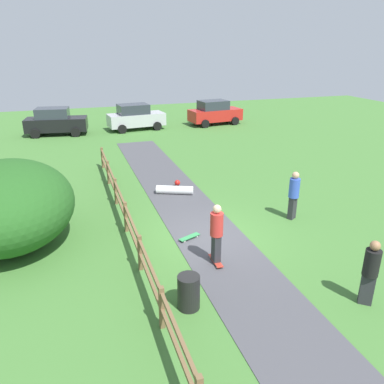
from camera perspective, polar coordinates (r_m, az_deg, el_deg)
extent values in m
plane|color=#427533|center=(13.18, 2.51, -6.62)|extent=(60.00, 60.00, 0.00)
cube|color=#47474C|center=(13.17, 2.51, -6.58)|extent=(2.40, 28.00, 0.02)
cube|color=brown|center=(9.12, -4.52, -16.78)|extent=(0.12, 0.12, 1.10)
cube|color=brown|center=(11.22, -7.75, -8.95)|extent=(0.12, 0.12, 1.10)
cube|color=brown|center=(13.48, -9.84, -3.65)|extent=(0.12, 0.12, 1.10)
cube|color=brown|center=(15.84, -11.30, 0.10)|extent=(0.12, 0.12, 1.10)
cube|color=brown|center=(18.25, -12.38, 2.87)|extent=(0.12, 0.12, 1.10)
cube|color=brown|center=(20.71, -13.21, 4.99)|extent=(0.12, 0.12, 1.10)
cube|color=brown|center=(12.36, -8.88, -6.27)|extent=(0.08, 18.00, 0.09)
cube|color=brown|center=(12.16, -9.00, -4.38)|extent=(0.08, 18.00, 0.09)
ellipsoid|color=#23561E|center=(13.48, -25.82, -1.75)|extent=(4.14, 4.96, 2.75)
cylinder|color=black|center=(9.73, -0.50, -14.68)|extent=(0.56, 0.56, 0.90)
cube|color=#B23326|center=(11.66, 3.56, -10.14)|extent=(0.22, 0.80, 0.02)
cylinder|color=silver|center=(11.88, 2.74, -9.70)|extent=(0.03, 0.06, 0.06)
cylinder|color=silver|center=(11.93, 3.43, -9.59)|extent=(0.03, 0.06, 0.06)
cylinder|color=silver|center=(11.43, 3.69, -11.08)|extent=(0.03, 0.06, 0.06)
cylinder|color=silver|center=(11.48, 4.41, -10.95)|extent=(0.03, 0.06, 0.06)
cube|color=#2D2D33|center=(11.44, 3.61, -8.29)|extent=(0.21, 0.32, 0.84)
cylinder|color=red|center=(11.08, 3.70, -4.81)|extent=(0.39, 0.39, 0.70)
sphere|color=beige|center=(10.88, 3.76, -2.55)|extent=(0.25, 0.25, 0.25)
cylinder|color=white|center=(16.68, -2.59, 0.32)|extent=(1.61, 0.96, 0.36)
sphere|color=red|center=(17.53, -2.20, 1.39)|extent=(0.26, 0.26, 0.26)
cube|color=#338C4C|center=(12.94, -0.38, -6.70)|extent=(0.82, 0.49, 0.02)
cylinder|color=silver|center=(12.75, -1.12, -7.38)|extent=(0.07, 0.05, 0.06)
cylinder|color=silver|center=(12.85, -1.56, -7.13)|extent=(0.07, 0.05, 0.06)
cylinder|color=silver|center=(13.07, 0.77, -6.60)|extent=(0.07, 0.05, 0.06)
cylinder|color=silver|center=(13.17, 0.34, -6.37)|extent=(0.07, 0.05, 0.06)
cube|color=#2D2D33|center=(10.81, 24.58, -13.01)|extent=(0.38, 0.36, 0.83)
cylinder|color=black|center=(10.43, 25.23, -9.52)|extent=(0.53, 0.53, 0.69)
sphere|color=#9E704C|center=(10.21, 25.64, -7.23)|extent=(0.25, 0.25, 0.25)
cube|color=#2D2D33|center=(14.76, 14.71, -2.29)|extent=(0.38, 0.34, 0.86)
cylinder|color=blue|center=(14.48, 15.00, 0.59)|extent=(0.52, 0.52, 0.72)
sphere|color=tan|center=(14.32, 15.19, 2.42)|extent=(0.26, 0.26, 0.26)
cube|color=black|center=(29.36, -19.51, 9.51)|extent=(4.40, 2.28, 0.90)
cube|color=#2D333D|center=(29.25, -20.10, 11.00)|extent=(2.40, 1.86, 0.70)
cylinder|color=black|center=(30.11, -16.61, 9.23)|extent=(0.67, 0.33, 0.64)
cylinder|color=black|center=(28.40, -16.95, 8.51)|extent=(0.67, 0.33, 0.64)
cylinder|color=black|center=(30.54, -21.69, 8.77)|extent=(0.67, 0.33, 0.64)
cylinder|color=black|center=(28.85, -22.31, 8.03)|extent=(0.67, 0.33, 0.64)
cube|color=red|center=(31.52, 3.48, 11.40)|extent=(4.37, 2.19, 0.90)
cube|color=#2D333D|center=(31.29, 3.18, 12.82)|extent=(2.37, 1.81, 0.70)
cylinder|color=black|center=(33.00, 4.82, 11.02)|extent=(0.66, 0.32, 0.64)
cylinder|color=black|center=(31.51, 6.43, 10.48)|extent=(0.66, 0.32, 0.64)
cylinder|color=black|center=(31.76, 0.51, 10.69)|extent=(0.66, 0.32, 0.64)
cylinder|color=black|center=(30.21, 1.97, 10.13)|extent=(0.66, 0.32, 0.64)
cube|color=#B7B7BC|center=(29.78, -8.29, 10.64)|extent=(4.35, 2.13, 0.90)
cube|color=#2D333D|center=(29.60, -8.75, 12.13)|extent=(2.35, 1.78, 0.70)
cylinder|color=black|center=(31.08, -6.29, 10.33)|extent=(0.66, 0.31, 0.64)
cylinder|color=black|center=(29.44, -5.20, 9.76)|extent=(0.66, 0.31, 0.64)
cylinder|color=black|center=(30.37, -11.20, 9.80)|extent=(0.66, 0.31, 0.64)
cylinder|color=black|center=(28.70, -10.35, 9.20)|extent=(0.66, 0.31, 0.64)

